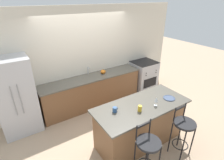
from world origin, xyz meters
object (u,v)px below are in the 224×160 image
pumpkin_decoration (103,72)px  tumbler_cup (140,108)px  dinner_plate (169,98)px  wine_glass (156,100)px  bar_stool_far (183,129)px  refrigerator (16,97)px  oven_range (143,75)px  bar_stool_near (148,148)px  coffee_mug (115,110)px

pumpkin_decoration → tumbler_cup: bearing=-100.3°
dinner_plate → wine_glass: (-0.43, -0.03, 0.13)m
bar_stool_far → dinner_plate: bearing=71.1°
refrigerator → tumbler_cup: bearing=-45.6°
oven_range → pumpkin_decoration: bearing=177.7°
oven_range → dinner_plate: oven_range is taller
tumbler_cup → dinner_plate: bearing=0.2°
oven_range → wine_glass: bearing=-127.3°
bar_stool_far → dinner_plate: (0.19, 0.56, 0.32)m
refrigerator → bar_stool_far: 3.54m
tumbler_cup → refrigerator: bearing=134.4°
bar_stool_near → dinner_plate: (1.09, 0.54, 0.32)m
pumpkin_decoration → oven_range: bearing=-2.3°
oven_range → coffee_mug: bearing=-143.4°
bar_stool_far → wine_glass: size_ratio=5.58×
bar_stool_near → dinner_plate: 1.26m
dinner_plate → tumbler_cup: (-0.82, -0.00, 0.05)m
refrigerator → tumbler_cup: refrigerator is taller
refrigerator → oven_range: refrigerator is taller
oven_range → pumpkin_decoration: size_ratio=6.66×
coffee_mug → tumbler_cup: tumbler_cup is taller
refrigerator → bar_stool_near: 2.96m
refrigerator → oven_range: size_ratio=1.84×
wine_glass → coffee_mug: 0.83m
oven_range → bar_stool_near: size_ratio=0.90×
oven_range → bar_stool_near: 3.26m
coffee_mug → tumbler_cup: 0.47m
coffee_mug → bar_stool_near: bearing=-80.2°
coffee_mug → pumpkin_decoration: bearing=66.4°
dinner_plate → bar_stool_far: bearing=-108.9°
refrigerator → bar_stool_near: size_ratio=1.65×
bar_stool_near → bar_stool_far: 0.89m
oven_range → wine_glass: wine_glass is taller
dinner_plate → tumbler_cup: size_ratio=2.10×
refrigerator → pumpkin_decoration: refrigerator is taller
bar_stool_far → refrigerator: bearing=135.3°
bar_stool_near → pumpkin_decoration: size_ratio=7.41×
wine_glass → tumbler_cup: 0.39m
oven_range → tumbler_cup: 2.73m
bar_stool_near → coffee_mug: 0.86m
bar_stool_near → dinner_plate: bar_stool_near is taller
wine_glass → coffee_mug: (-0.79, 0.26, -0.09)m
dinner_plate → bar_stool_near: bearing=-153.4°
pumpkin_decoration → refrigerator: bearing=-178.6°
dinner_plate → coffee_mug: coffee_mug is taller
bar_stool_near → bar_stool_far: bearing=-1.0°
refrigerator → pumpkin_decoration: 2.25m
refrigerator → dinner_plate: bearing=-35.4°
refrigerator → oven_range: 3.78m
dinner_plate → pumpkin_decoration: bearing=102.9°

